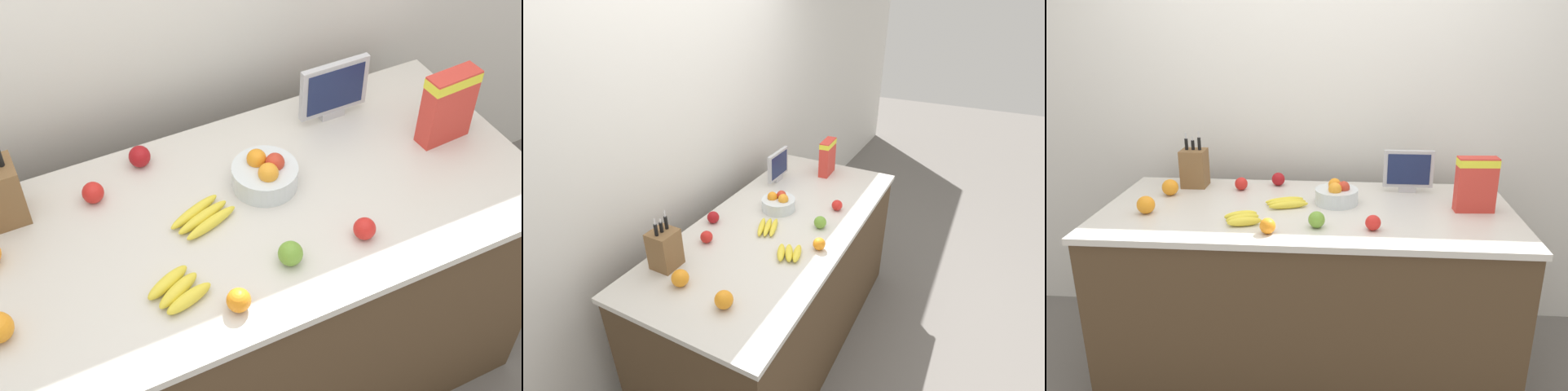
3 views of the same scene
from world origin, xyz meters
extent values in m
plane|color=slate|center=(0.00, 0.00, 0.00)|extent=(14.00, 14.00, 0.00)
cube|color=silver|center=(0.00, 0.67, 1.30)|extent=(9.00, 0.06, 2.60)
cube|color=#4C3823|center=(0.00, 0.00, 0.45)|extent=(1.97, 0.87, 0.91)
cube|color=beige|center=(0.00, 0.00, 0.92)|extent=(2.00, 0.90, 0.03)
cube|color=#B7B7BC|center=(0.51, 0.29, 0.95)|extent=(0.09, 0.03, 0.03)
cube|color=#B7B7BC|center=(0.51, 0.29, 1.06)|extent=(0.26, 0.02, 0.20)
cube|color=#19234C|center=(0.51, 0.28, 1.06)|extent=(0.22, 0.00, 0.16)
cube|color=red|center=(0.80, 0.02, 1.07)|extent=(0.19, 0.08, 0.27)
cube|color=yellow|center=(0.80, 0.02, 1.18)|extent=(0.19, 0.08, 0.04)
cylinder|color=silver|center=(0.14, 0.08, 0.97)|extent=(0.22, 0.22, 0.08)
sphere|color=red|center=(0.18, 0.08, 1.02)|extent=(0.06, 0.06, 0.06)
sphere|color=orange|center=(0.13, 0.12, 1.02)|extent=(0.07, 0.07, 0.07)
sphere|color=orange|center=(0.13, 0.04, 1.02)|extent=(0.07, 0.07, 0.07)
ellipsoid|color=yellow|center=(-0.26, -0.25, 0.96)|extent=(0.16, 0.08, 0.04)
ellipsoid|color=yellow|center=(-0.28, -0.21, 0.96)|extent=(0.16, 0.11, 0.04)
ellipsoid|color=yellow|center=(-0.29, -0.17, 0.96)|extent=(0.16, 0.10, 0.04)
ellipsoid|color=yellow|center=(-0.12, 0.06, 0.95)|extent=(0.20, 0.10, 0.03)
ellipsoid|color=yellow|center=(-0.10, 0.02, 0.95)|extent=(0.20, 0.10, 0.03)
ellipsoid|color=yellow|center=(-0.09, -0.01, 0.95)|extent=(0.20, 0.10, 0.03)
sphere|color=#6B9E33|center=(0.06, -0.24, 0.97)|extent=(0.07, 0.07, 0.07)
sphere|color=#A31419|center=(-0.19, 0.35, 0.97)|extent=(0.07, 0.07, 0.07)
sphere|color=red|center=(-0.38, 0.26, 0.97)|extent=(0.07, 0.07, 0.07)
sphere|color=red|center=(0.31, -0.25, 0.97)|extent=(0.07, 0.07, 0.07)
sphere|color=orange|center=(-0.15, -0.33, 0.97)|extent=(0.07, 0.07, 0.07)
camera|label=1|loc=(-0.63, -1.43, 2.58)|focal=50.00mm
camera|label=2|loc=(-1.86, -1.02, 2.24)|focal=28.00mm
camera|label=3|loc=(0.18, -2.33, 1.80)|focal=35.00mm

